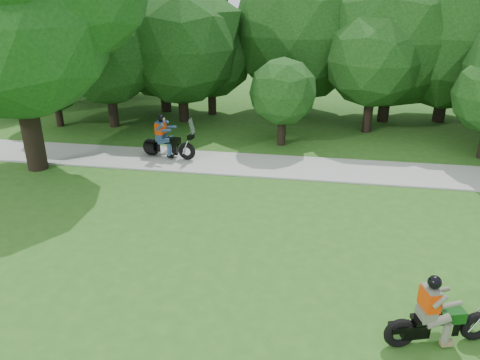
{
  "coord_description": "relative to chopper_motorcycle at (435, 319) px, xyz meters",
  "views": [
    {
      "loc": [
        -0.89,
        -7.61,
        6.21
      ],
      "look_at": [
        -2.83,
        4.18,
        1.07
      ],
      "focal_mm": 35.0,
      "sensor_mm": 36.0,
      "label": 1
    }
  ],
  "objects": [
    {
      "name": "tree_line",
      "position": [
        -0.7,
        15.19,
        3.16
      ],
      "size": [
        39.8,
        12.26,
        7.58
      ],
      "color": "black",
      "rests_on": "ground"
    },
    {
      "name": "touring_motorcycle",
      "position": [
        -7.8,
        8.55,
        0.1
      ],
      "size": [
        2.14,
        0.85,
        1.64
      ],
      "rotation": [
        0.0,
        0.0,
        -0.15
      ],
      "color": "black",
      "rests_on": "walkway"
    },
    {
      "name": "ground",
      "position": [
        -1.5,
        0.36,
        -0.55
      ],
      "size": [
        100.0,
        100.0,
        0.0
      ],
      "primitive_type": "plane",
      "color": "#2D5B1A",
      "rests_on": "ground"
    },
    {
      "name": "walkway",
      "position": [
        -1.5,
        8.36,
        -0.52
      ],
      "size": [
        60.0,
        2.2,
        0.06
      ],
      "primitive_type": "cube",
      "color": "#9A9A95",
      "rests_on": "ground"
    },
    {
      "name": "chopper_motorcycle",
      "position": [
        0.0,
        0.0,
        0.0
      ],
      "size": [
        2.06,
        0.93,
        1.49
      ],
      "rotation": [
        0.0,
        0.0,
        0.29
      ],
      "color": "black",
      "rests_on": "ground"
    }
  ]
}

